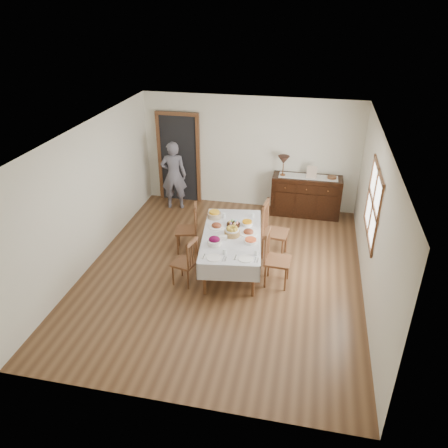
% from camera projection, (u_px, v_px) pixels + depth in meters
% --- Properties ---
extents(ground, '(6.00, 6.00, 0.00)m').
position_uv_depth(ground, '(223.00, 272.00, 8.09)').
color(ground, brown).
extents(room_shell, '(5.02, 6.02, 2.65)m').
position_uv_depth(room_shell, '(220.00, 180.00, 7.71)').
color(room_shell, silver).
rests_on(room_shell, ground).
extents(dining_table, '(1.31, 2.17, 0.70)m').
position_uv_depth(dining_table, '(232.00, 238.00, 7.95)').
color(dining_table, silver).
rests_on(dining_table, ground).
extents(chair_left_near, '(0.46, 0.46, 0.91)m').
position_uv_depth(chair_left_near, '(187.00, 261.00, 7.57)').
color(chair_left_near, brown).
rests_on(chair_left_near, ground).
extents(chair_left_far, '(0.50, 0.50, 1.00)m').
position_uv_depth(chair_left_far, '(189.00, 228.00, 8.54)').
color(chair_left_far, brown).
rests_on(chair_left_far, ground).
extents(chair_right_near, '(0.46, 0.46, 1.05)m').
position_uv_depth(chair_right_near, '(275.00, 257.00, 7.54)').
color(chair_right_near, brown).
rests_on(chair_right_near, ground).
extents(chair_right_far, '(0.52, 0.52, 1.13)m').
position_uv_depth(chair_right_far, '(272.00, 229.00, 8.35)').
color(chair_right_far, brown).
rests_on(chair_right_far, ground).
extents(sideboard, '(1.55, 0.56, 0.93)m').
position_uv_depth(sideboard, '(306.00, 196.00, 9.97)').
color(sideboard, black).
rests_on(sideboard, ground).
extents(person, '(0.60, 0.44, 1.74)m').
position_uv_depth(person, '(174.00, 173.00, 10.13)').
color(person, '#5C5A67').
rests_on(person, ground).
extents(bread_basket, '(0.28, 0.28, 0.18)m').
position_uv_depth(bread_basket, '(232.00, 232.00, 7.83)').
color(bread_basket, olive).
rests_on(bread_basket, dining_table).
extents(egg_basket, '(0.26, 0.26, 0.10)m').
position_uv_depth(egg_basket, '(233.00, 224.00, 8.17)').
color(egg_basket, black).
rests_on(egg_basket, dining_table).
extents(ham_platter_a, '(0.29, 0.29, 0.11)m').
position_uv_depth(ham_platter_a, '(216.00, 226.00, 8.13)').
color(ham_platter_a, white).
rests_on(ham_platter_a, dining_table).
extents(ham_platter_b, '(0.33, 0.33, 0.11)m').
position_uv_depth(ham_platter_b, '(248.00, 232.00, 7.92)').
color(ham_platter_b, white).
rests_on(ham_platter_b, dining_table).
extents(beet_bowl, '(0.25, 0.25, 0.16)m').
position_uv_depth(beet_bowl, '(214.00, 241.00, 7.55)').
color(beet_bowl, white).
rests_on(beet_bowl, dining_table).
extents(carrot_bowl, '(0.21, 0.21, 0.09)m').
position_uv_depth(carrot_bowl, '(247.00, 223.00, 8.19)').
color(carrot_bowl, white).
rests_on(carrot_bowl, dining_table).
extents(pineapple_bowl, '(0.27, 0.27, 0.14)m').
position_uv_depth(pineapple_bowl, '(214.00, 215.00, 8.46)').
color(pineapple_bowl, tan).
rests_on(pineapple_bowl, dining_table).
extents(casserole_dish, '(0.23, 0.23, 0.07)m').
position_uv_depth(casserole_dish, '(251.00, 241.00, 7.63)').
color(casserole_dish, white).
rests_on(casserole_dish, dining_table).
extents(butter_dish, '(0.15, 0.11, 0.07)m').
position_uv_depth(butter_dish, '(223.00, 237.00, 7.73)').
color(butter_dish, white).
rests_on(butter_dish, dining_table).
extents(setting_left, '(0.44, 0.31, 0.10)m').
position_uv_depth(setting_left, '(217.00, 256.00, 7.23)').
color(setting_left, white).
rests_on(setting_left, dining_table).
extents(setting_right, '(0.44, 0.31, 0.10)m').
position_uv_depth(setting_right, '(249.00, 257.00, 7.20)').
color(setting_right, white).
rests_on(setting_right, dining_table).
extents(glass_far_a, '(0.06, 0.06, 0.11)m').
position_uv_depth(glass_far_a, '(224.00, 216.00, 8.45)').
color(glass_far_a, white).
rests_on(glass_far_a, dining_table).
extents(glass_far_b, '(0.07, 0.07, 0.09)m').
position_uv_depth(glass_far_b, '(253.00, 215.00, 8.49)').
color(glass_far_b, white).
rests_on(glass_far_b, dining_table).
extents(runner, '(1.30, 0.35, 0.01)m').
position_uv_depth(runner, '(308.00, 177.00, 9.75)').
color(runner, white).
rests_on(runner, sideboard).
extents(table_lamp, '(0.26, 0.26, 0.46)m').
position_uv_depth(table_lamp, '(284.00, 160.00, 9.66)').
color(table_lamp, brown).
rests_on(table_lamp, sideboard).
extents(picture_frame, '(0.22, 0.08, 0.28)m').
position_uv_depth(picture_frame, '(312.00, 172.00, 9.62)').
color(picture_frame, '#C1A792').
rests_on(picture_frame, sideboard).
extents(deco_bowl, '(0.20, 0.20, 0.06)m').
position_uv_depth(deco_bowl, '(332.00, 177.00, 9.65)').
color(deco_bowl, brown).
rests_on(deco_bowl, sideboard).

